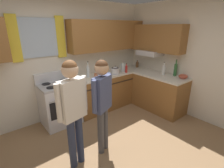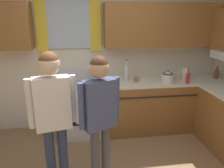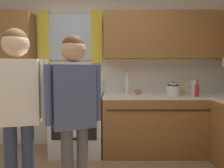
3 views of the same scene
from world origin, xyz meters
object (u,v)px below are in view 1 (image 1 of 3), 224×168
object	(u,v)px
adult_left	(73,104)
mixing_bowl	(183,76)
bottle_wine_green	(175,70)
adult_in_plaid	(102,97)
cup_terracotta	(96,75)
water_pitcher	(123,67)
bottle_milk_white	(164,70)
mug_mustard_yellow	(116,69)
stove_oven	(60,103)
bottle_tall_clear	(88,71)
stovetop_kettle	(115,70)
bottle_sauce_red	(126,69)
bottle_squat_brown	(137,65)

from	to	relation	value
adult_left	mixing_bowl	bearing A→B (deg)	-3.10
bottle_wine_green	adult_in_plaid	bearing A→B (deg)	-177.38
cup_terracotta	water_pitcher	bearing A→B (deg)	-2.05
bottle_wine_green	bottle_milk_white	bearing A→B (deg)	118.00
mug_mustard_yellow	water_pitcher	size ratio (longest dim) A/B	0.55
stove_oven	adult_in_plaid	size ratio (longest dim) A/B	0.70
stove_oven	mixing_bowl	bearing A→B (deg)	-31.14
bottle_tall_clear	stovetop_kettle	size ratio (longest dim) A/B	1.34
bottle_milk_white	water_pitcher	world-z (taller)	bottle_milk_white
adult_left	cup_terracotta	bearing A→B (deg)	45.71
bottle_sauce_red	bottle_tall_clear	bearing A→B (deg)	163.85
adult_in_plaid	cup_terracotta	bearing A→B (deg)	60.09
mug_mustard_yellow	stovetop_kettle	xyz separation A→B (m)	(-0.18, -0.20, 0.05)
bottle_squat_brown	bottle_tall_clear	world-z (taller)	bottle_tall_clear
bottle_tall_clear	bottle_wine_green	bearing A→B (deg)	-36.36
cup_terracotta	stovetop_kettle	distance (m)	0.52
bottle_wine_green	adult_in_plaid	distance (m)	2.23
bottle_wine_green	mixing_bowl	distance (m)	0.27
bottle_sauce_red	stovetop_kettle	bearing A→B (deg)	165.32
bottle_sauce_red	water_pitcher	size ratio (longest dim) A/B	1.12
stovetop_kettle	bottle_milk_white	bearing A→B (deg)	-41.79
bottle_milk_white	bottle_squat_brown	world-z (taller)	bottle_milk_white
bottle_squat_brown	water_pitcher	bearing A→B (deg)	-173.82
stove_oven	cup_terracotta	xyz separation A→B (m)	(0.92, -0.05, 0.47)
bottle_sauce_red	adult_in_plaid	world-z (taller)	adult_in_plaid
bottle_squat_brown	adult_left	size ratio (longest dim) A/B	0.13
stove_oven	water_pitcher	size ratio (longest dim) A/B	5.00
bottle_tall_clear	mug_mustard_yellow	world-z (taller)	bottle_tall_clear
bottle_squat_brown	bottle_wine_green	world-z (taller)	bottle_wine_green
bottle_milk_white	adult_left	bearing A→B (deg)	-172.70
stovetop_kettle	adult_left	world-z (taller)	adult_left
adult_in_plaid	mixing_bowl	bearing A→B (deg)	-3.63
bottle_sauce_red	water_pitcher	distance (m)	0.17
stove_oven	water_pitcher	bearing A→B (deg)	-2.55
stove_oven	adult_in_plaid	bearing A→B (deg)	-81.22
mixing_bowl	cup_terracotta	bearing A→B (deg)	136.40
bottle_tall_clear	mixing_bowl	bearing A→B (deg)	-42.39
bottle_tall_clear	adult_in_plaid	xyz separation A→B (m)	(-0.56, -1.33, -0.05)
bottle_wine_green	adult_left	world-z (taller)	adult_left
bottle_squat_brown	adult_left	world-z (taller)	adult_left
bottle_sauce_red	bottle_squat_brown	size ratio (longest dim) A/B	1.20
mixing_bowl	adult_in_plaid	bearing A→B (deg)	176.37
adult_in_plaid	bottle_wine_green	bearing A→B (deg)	2.62
stovetop_kettle	water_pitcher	xyz separation A→B (m)	(0.34, 0.08, 0.02)
bottle_milk_white	mixing_bowl	world-z (taller)	bottle_milk_white
cup_terracotta	mixing_bowl	xyz separation A→B (m)	(1.45, -1.38, 0.01)
bottle_wine_green	adult_left	size ratio (longest dim) A/B	0.24
bottle_squat_brown	stove_oven	bearing A→B (deg)	179.74
bottle_milk_white	water_pitcher	distance (m)	1.03
bottle_milk_white	bottle_squat_brown	distance (m)	0.95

